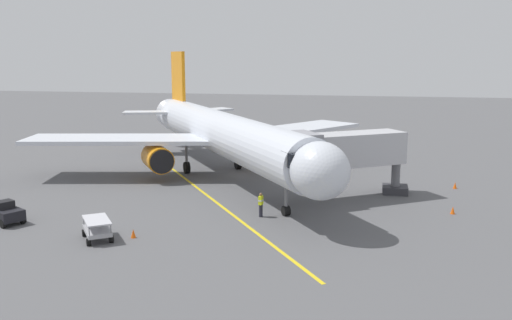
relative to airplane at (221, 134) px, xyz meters
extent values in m
plane|color=#565659|center=(-1.47, -1.27, -4.00)|extent=(220.00, 220.00, 0.00)
cube|color=yellow|center=(-0.16, 6.23, -4.00)|extent=(22.77, 33.16, 0.01)
cylinder|color=silver|center=(-0.16, 0.23, 0.10)|extent=(22.32, 30.21, 3.80)
ellipsoid|color=silver|center=(-10.43, 15.26, 0.10)|extent=(5.24, 5.34, 3.61)
cone|color=silver|center=(10.28, -15.04, 0.10)|extent=(4.52, 4.41, 3.42)
cube|color=black|center=(-9.64, 14.10, 0.65)|extent=(3.57, 3.14, 0.90)
cube|color=silver|center=(-5.10, -7.65, -0.50)|extent=(13.78, 17.07, 0.36)
cylinder|color=orange|center=(-4.38, -3.87, -2.00)|extent=(3.82, 4.10, 2.30)
cylinder|color=black|center=(-5.37, -2.42, -2.00)|extent=(1.85, 1.35, 2.10)
cube|color=silver|center=(8.98, 1.97, -0.50)|extent=(17.77, 8.73, 0.36)
cylinder|color=orange|center=(5.19, 2.68, -2.00)|extent=(3.82, 4.10, 2.30)
cylinder|color=black|center=(4.21, 4.12, -2.00)|extent=(1.85, 1.35, 2.10)
cube|color=orange|center=(8.59, -12.56, 3.90)|extent=(3.01, 4.17, 7.20)
cube|color=silver|center=(5.78, -14.12, 0.70)|extent=(5.81, 6.53, 0.24)
cube|color=silver|center=(11.06, -10.51, 0.70)|extent=(6.82, 4.10, 0.24)
cylinder|color=slate|center=(-7.78, 11.38, -2.27)|extent=(0.24, 0.24, 2.77)
cylinder|color=black|center=(-7.78, 11.38, -3.65)|extent=(0.77, 0.83, 0.70)
cylinder|color=slate|center=(-0.61, -3.71, -2.07)|extent=(0.24, 0.24, 2.77)
cylinder|color=black|center=(-0.61, -3.71, -3.45)|extent=(0.99, 1.16, 1.10)
cylinder|color=slate|center=(3.68, -0.78, -2.07)|extent=(0.24, 0.24, 2.77)
cylinder|color=black|center=(3.68, -0.78, -3.45)|extent=(0.99, 1.16, 1.10)
cube|color=#B7B7BC|center=(-11.73, 5.65, -0.10)|extent=(8.90, 7.23, 2.50)
cube|color=gray|center=(-8.02, 8.18, -0.10)|extent=(4.12, 4.22, 3.00)
cylinder|color=slate|center=(-15.45, 3.11, -2.05)|extent=(0.70, 0.70, 3.90)
cube|color=#333338|center=(-15.45, 3.11, -3.70)|extent=(2.00, 2.00, 0.60)
cylinder|color=#23232D|center=(-6.12, 12.04, -3.56)|extent=(0.26, 0.26, 0.88)
cube|color=#D8EA19|center=(-6.12, 12.04, -2.82)|extent=(0.31, 0.42, 0.60)
cube|color=silver|center=(-6.12, 12.04, -2.82)|extent=(0.32, 0.44, 0.10)
sphere|color=brown|center=(-6.12, 12.04, -2.40)|extent=(0.22, 0.22, 0.22)
cube|color=black|center=(10.06, 17.07, -3.35)|extent=(2.74, 2.43, 0.70)
cube|color=black|center=(10.32, 16.92, -2.75)|extent=(1.32, 1.40, 0.50)
cylinder|color=black|center=(9.05, 16.89, -3.70)|extent=(0.65, 0.51, 0.60)
cylinder|color=black|center=(9.68, 18.03, -3.70)|extent=(0.65, 0.51, 0.60)
cylinder|color=black|center=(10.45, 16.11, -3.70)|extent=(0.65, 0.51, 0.60)
cube|color=#2D3899|center=(-9.20, -19.54, -3.44)|extent=(2.69, 2.92, 0.24)
cube|color=silver|center=(-9.20, -19.54, -2.77)|extent=(2.69, 2.92, 0.08)
cylinder|color=slate|center=(-10.42, -18.96, -3.04)|extent=(0.06, 0.06, 0.55)
cylinder|color=slate|center=(-9.43, -18.21, -3.04)|extent=(0.06, 0.06, 0.55)
cylinder|color=slate|center=(-8.96, -20.87, -3.04)|extent=(0.06, 0.06, 0.55)
cylinder|color=slate|center=(-7.98, -20.11, -3.04)|extent=(0.06, 0.06, 0.55)
cylinder|color=black|center=(-10.29, -19.18, -3.78)|extent=(0.47, 0.50, 0.44)
cylinder|color=black|center=(-9.26, -18.39, -3.78)|extent=(0.47, 0.50, 0.44)
cylinder|color=black|center=(-9.14, -20.69, -3.78)|extent=(0.47, 0.50, 0.44)
cylinder|color=black|center=(-8.10, -19.90, -3.78)|extent=(0.47, 0.50, 0.44)
cube|color=#9E9EA3|center=(2.63, 18.81, -3.44)|extent=(2.67, 2.92, 0.24)
cube|color=silver|center=(2.63, 18.81, -2.77)|extent=(2.67, 2.92, 0.08)
cylinder|color=slate|center=(1.41, 19.41, -3.04)|extent=(0.06, 0.06, 0.55)
cylinder|color=slate|center=(2.41, 20.14, -3.04)|extent=(0.06, 0.06, 0.55)
cylinder|color=slate|center=(2.84, 17.47, -3.04)|extent=(0.06, 0.06, 0.55)
cylinder|color=slate|center=(3.84, 18.21, -3.04)|extent=(0.06, 0.06, 0.55)
cylinder|color=black|center=(1.54, 19.19, -3.78)|extent=(0.46, 0.50, 0.44)
cylinder|color=black|center=(2.59, 19.96, -3.78)|extent=(0.46, 0.50, 0.44)
cylinder|color=black|center=(2.67, 17.66, -3.78)|extent=(0.46, 0.50, 0.44)
cylinder|color=black|center=(3.71, 18.43, -3.78)|extent=(0.46, 0.50, 0.44)
cone|color=#F2590F|center=(0.62, 18.08, -3.73)|extent=(0.32, 0.32, 0.55)
cone|color=#F2590F|center=(-19.23, 8.52, -3.73)|extent=(0.32, 0.32, 0.55)
cone|color=#F2590F|center=(-20.44, 0.48, -3.73)|extent=(0.32, 0.32, 0.55)
camera|label=1|loc=(-13.47, 48.24, 6.92)|focal=38.82mm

